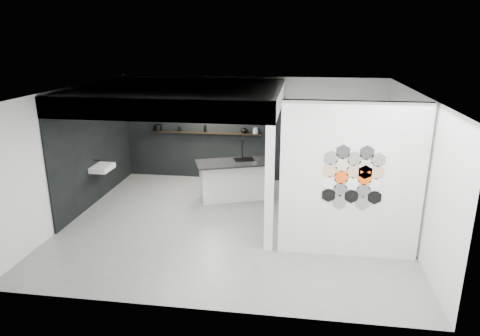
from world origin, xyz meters
name	(u,v)px	position (x,y,z in m)	size (l,w,h in m)	color
floor	(233,224)	(0.00, 0.00, -0.01)	(7.00, 6.00, 0.01)	slate
partition_panel	(350,182)	(2.23, -1.00, 1.40)	(2.45, 0.15, 2.80)	silver
bay_clad_back	(203,136)	(-1.30, 2.97, 1.18)	(4.40, 0.04, 2.35)	black
bay_clad_left	(96,152)	(-3.47, 1.00, 1.18)	(0.04, 4.00, 2.35)	black
bulkhead	(182,96)	(-1.30, 1.00, 2.55)	(4.40, 4.00, 0.40)	silver
corner_column	(269,190)	(0.82, -1.00, 1.18)	(0.16, 0.16, 2.35)	silver
fascia_beam	(153,110)	(-1.30, -0.92, 2.55)	(4.40, 0.16, 0.40)	silver
wall_basin	(102,168)	(-3.24, 0.80, 0.85)	(0.40, 0.60, 0.12)	silver
display_shelf	(206,133)	(-1.20, 2.87, 1.30)	(3.00, 0.15, 0.04)	black
kitchen_island	(234,179)	(-0.22, 1.46, 0.49)	(1.97, 1.38, 1.46)	silver
stockpot	(158,127)	(-2.54, 2.87, 1.41)	(0.21, 0.21, 0.17)	black
kettle	(244,131)	(-0.16, 2.87, 1.39)	(0.17, 0.17, 0.14)	black
glass_bowl	(256,132)	(0.15, 2.87, 1.37)	(0.14, 0.14, 0.10)	gray
glass_vase	(256,131)	(0.15, 2.87, 1.40)	(0.11, 0.11, 0.16)	gray
bottle_dark	(205,129)	(-1.22, 2.87, 1.41)	(0.07, 0.07, 0.18)	black
utensil_cup	(180,129)	(-1.92, 2.87, 1.38)	(0.09, 0.09, 0.11)	black
hex_tile_cluster	(353,178)	(2.26, -1.09, 1.50)	(1.04, 0.02, 1.16)	black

